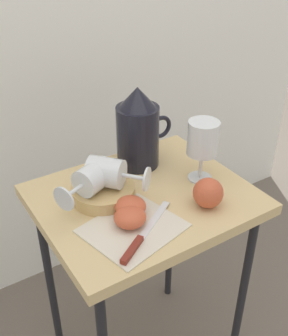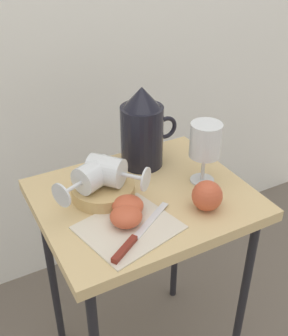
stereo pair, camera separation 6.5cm
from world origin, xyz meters
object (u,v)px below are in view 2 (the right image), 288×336
apple_half_left (126,216)px  knife (134,239)px  wine_glass_tipped_near (93,176)px  wine_glass_tipped_far (108,171)px  table (144,217)px  basket_tray (103,190)px  apple_whole (207,196)px  pitcher (142,134)px  wine_glass_upright (205,143)px  apple_half_right (128,206)px

apple_half_left → knife: bearing=-100.1°
wine_glass_tipped_near → wine_glass_tipped_far: 0.04m
apple_half_left → knife: apple_half_left is taller
wine_glass_tipped_near → apple_half_left: bearing=-78.4°
wine_glass_tipped_near → wine_glass_tipped_far: bearing=-2.3°
table → wine_glass_tipped_far: 0.17m
basket_tray → apple_whole: (0.20, -0.16, 0.02)m
pitcher → wine_glass_tipped_far: size_ratio=1.46×
wine_glass_upright → knife: size_ratio=0.82×
knife → wine_glass_upright: bearing=25.2°
table → apple_half_left: 0.16m
pitcher → knife: bearing=-121.3°
pitcher → wine_glass_upright: (0.10, -0.16, 0.02)m
basket_tray → apple_half_left: 0.13m
wine_glass_upright → apple_half_left: (-0.26, -0.07, -0.09)m
table → basket_tray: (-0.09, 0.04, 0.09)m
table → wine_glass_tipped_near: bearing=160.4°
wine_glass_tipped_far → apple_half_left: size_ratio=2.12×
table → apple_half_right: size_ratio=8.99×
basket_tray → apple_whole: size_ratio=2.15×
table → apple_half_right: 0.13m
apple_half_right → apple_whole: (0.18, -0.07, 0.01)m
pitcher → wine_glass_tipped_near: size_ratio=1.38×
knife → basket_tray: bearing=87.0°
pitcher → knife: 0.34m
wine_glass_upright → apple_half_left: wine_glass_upright is taller
wine_glass_tipped_far → knife: size_ratio=0.77×
wine_glass_upright → apple_half_right: 0.26m
wine_glass_upright → apple_whole: bearing=-120.4°
table → apple_half_left: apple_half_left is taller
apple_half_left → apple_whole: apple_whole is taller
table → wine_glass_upright: 0.25m
wine_glass_upright → wine_glass_tipped_far: bearing=166.6°
pitcher → apple_half_right: size_ratio=3.09×
wine_glass_tipped_far → wine_glass_tipped_near: bearing=177.7°
wine_glass_upright → wine_glass_tipped_near: (-0.28, 0.06, -0.04)m
wine_glass_tipped_far → apple_half_right: wine_glass_tipped_far is taller
table → apple_half_right: (-0.07, -0.05, 0.10)m
wine_glass_tipped_near → apple_whole: bearing=-36.0°
basket_tray → wine_glass_tipped_near: (-0.03, -0.00, 0.05)m
basket_tray → apple_half_left: bearing=-89.7°
table → apple_half_right: bearing=-144.0°
table → pitcher: size_ratio=2.91×
pitcher → wine_glass_upright: bearing=-57.7°
apple_half_left → basket_tray: bearing=90.3°
wine_glass_upright → wine_glass_tipped_near: 0.29m
pitcher → apple_whole: pitcher is taller
basket_tray → pitcher: pitcher is taller
knife → apple_half_right: bearing=71.1°
basket_tray → knife: (-0.01, -0.19, -0.01)m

